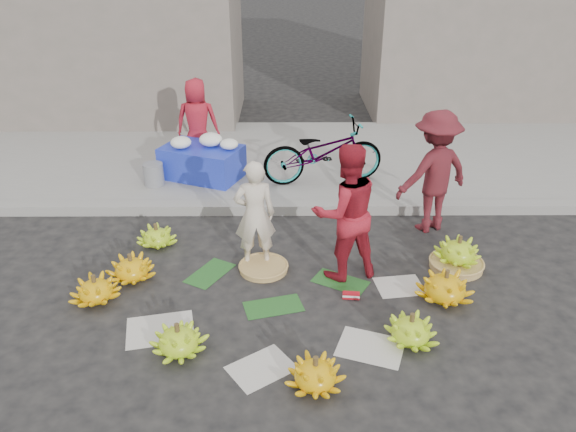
{
  "coord_description": "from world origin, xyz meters",
  "views": [
    {
      "loc": [
        0.03,
        -5.38,
        3.77
      ],
      "look_at": [
        0.07,
        0.69,
        0.7
      ],
      "focal_mm": 35.0,
      "sensor_mm": 36.0,
      "label": 1
    }
  ],
  "objects_px": {
    "banana_bunch_4": "(445,287)",
    "flower_table": "(203,160)",
    "banana_bunch_0": "(95,290)",
    "bicycle": "(323,152)",
    "vendor_cream": "(255,215)"
  },
  "relations": [
    {
      "from": "vendor_cream",
      "to": "bicycle",
      "type": "distance_m",
      "value": 2.56
    },
    {
      "from": "bicycle",
      "to": "banana_bunch_4",
      "type": "bearing_deg",
      "value": -169.17
    },
    {
      "from": "banana_bunch_0",
      "to": "flower_table",
      "type": "bearing_deg",
      "value": 76.65
    },
    {
      "from": "banana_bunch_4",
      "to": "flower_table",
      "type": "height_order",
      "value": "flower_table"
    },
    {
      "from": "flower_table",
      "to": "bicycle",
      "type": "height_order",
      "value": "bicycle"
    },
    {
      "from": "banana_bunch_4",
      "to": "vendor_cream",
      "type": "distance_m",
      "value": 2.39
    },
    {
      "from": "banana_bunch_0",
      "to": "flower_table",
      "type": "xyz_separation_m",
      "value": [
        0.8,
        3.37,
        0.27
      ]
    },
    {
      "from": "banana_bunch_4",
      "to": "bicycle",
      "type": "bearing_deg",
      "value": 110.84
    },
    {
      "from": "banana_bunch_0",
      "to": "vendor_cream",
      "type": "relative_size",
      "value": 0.47
    },
    {
      "from": "bicycle",
      "to": "vendor_cream",
      "type": "bearing_deg",
      "value": 147.34
    },
    {
      "from": "vendor_cream",
      "to": "flower_table",
      "type": "distance_m",
      "value": 2.77
    },
    {
      "from": "banana_bunch_0",
      "to": "bicycle",
      "type": "xyz_separation_m",
      "value": [
        2.77,
        3.15,
        0.48
      ]
    },
    {
      "from": "banana_bunch_0",
      "to": "bicycle",
      "type": "bearing_deg",
      "value": 48.66
    },
    {
      "from": "vendor_cream",
      "to": "bicycle",
      "type": "relative_size",
      "value": 0.72
    },
    {
      "from": "banana_bunch_0",
      "to": "banana_bunch_4",
      "type": "height_order",
      "value": "banana_bunch_4"
    }
  ]
}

